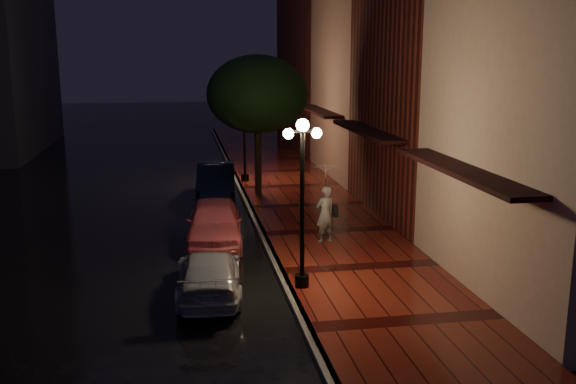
{
  "coord_description": "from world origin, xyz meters",
  "views": [
    {
      "loc": [
        -2.63,
        -20.28,
        6.05
      ],
      "look_at": [
        0.95,
        0.6,
        1.4
      ],
      "focal_mm": 40.0,
      "sensor_mm": 36.0,
      "label": 1
    }
  ],
  "objects_px": {
    "navy_car": "(216,181)",
    "woman_with_umbrella": "(326,191)",
    "streetlamp_far": "(244,128)",
    "parking_meter": "(300,219)",
    "streetlamp_near": "(302,193)",
    "silver_car": "(209,274)",
    "street_tree": "(258,97)",
    "pink_car": "(214,223)"
  },
  "relations": [
    {
      "from": "woman_with_umbrella",
      "to": "parking_meter",
      "type": "distance_m",
      "value": 1.19
    },
    {
      "from": "streetlamp_far",
      "to": "parking_meter",
      "type": "distance_m",
      "value": 10.54
    },
    {
      "from": "streetlamp_far",
      "to": "streetlamp_near",
      "type": "bearing_deg",
      "value": -90.0
    },
    {
      "from": "pink_car",
      "to": "woman_with_umbrella",
      "type": "distance_m",
      "value": 3.69
    },
    {
      "from": "navy_car",
      "to": "woman_with_umbrella",
      "type": "bearing_deg",
      "value": -64.04
    },
    {
      "from": "navy_car",
      "to": "woman_with_umbrella",
      "type": "relative_size",
      "value": 1.77
    },
    {
      "from": "streetlamp_near",
      "to": "parking_meter",
      "type": "xyz_separation_m",
      "value": [
        0.65,
        3.61,
        -1.64
      ]
    },
    {
      "from": "street_tree",
      "to": "silver_car",
      "type": "distance_m",
      "value": 11.74
    },
    {
      "from": "silver_car",
      "to": "woman_with_umbrella",
      "type": "bearing_deg",
      "value": -133.4
    },
    {
      "from": "navy_car",
      "to": "parking_meter",
      "type": "height_order",
      "value": "parking_meter"
    },
    {
      "from": "streetlamp_far",
      "to": "woman_with_umbrella",
      "type": "xyz_separation_m",
      "value": [
        1.47,
        -10.25,
        -0.79
      ]
    },
    {
      "from": "navy_car",
      "to": "streetlamp_near",
      "type": "bearing_deg",
      "value": -78.25
    },
    {
      "from": "navy_car",
      "to": "silver_car",
      "type": "xyz_separation_m",
      "value": [
        -0.84,
        -11.01,
        -0.16
      ]
    },
    {
      "from": "silver_car",
      "to": "parking_meter",
      "type": "bearing_deg",
      "value": -127.67
    },
    {
      "from": "silver_car",
      "to": "woman_with_umbrella",
      "type": "distance_m",
      "value": 5.39
    },
    {
      "from": "streetlamp_far",
      "to": "woman_with_umbrella",
      "type": "height_order",
      "value": "streetlamp_far"
    },
    {
      "from": "street_tree",
      "to": "parking_meter",
      "type": "bearing_deg",
      "value": -86.97
    },
    {
      "from": "street_tree",
      "to": "parking_meter",
      "type": "distance_m",
      "value": 8.09
    },
    {
      "from": "streetlamp_near",
      "to": "pink_car",
      "type": "bearing_deg",
      "value": 113.4
    },
    {
      "from": "street_tree",
      "to": "pink_car",
      "type": "distance_m",
      "value": 7.67
    },
    {
      "from": "streetlamp_far",
      "to": "street_tree",
      "type": "xyz_separation_m",
      "value": [
        0.26,
        -3.01,
        1.64
      ]
    },
    {
      "from": "silver_car",
      "to": "street_tree",
      "type": "bearing_deg",
      "value": -100.19
    },
    {
      "from": "parking_meter",
      "to": "navy_car",
      "type": "bearing_deg",
      "value": 116.7
    },
    {
      "from": "navy_car",
      "to": "silver_car",
      "type": "distance_m",
      "value": 11.04
    },
    {
      "from": "streetlamp_far",
      "to": "silver_car",
      "type": "relative_size",
      "value": 1.1
    },
    {
      "from": "pink_car",
      "to": "street_tree",
      "type": "bearing_deg",
      "value": 74.92
    },
    {
      "from": "street_tree",
      "to": "pink_car",
      "type": "relative_size",
      "value": 1.36
    },
    {
      "from": "woman_with_umbrella",
      "to": "silver_car",
      "type": "bearing_deg",
      "value": 22.66
    },
    {
      "from": "street_tree",
      "to": "parking_meter",
      "type": "relative_size",
      "value": 4.36
    },
    {
      "from": "streetlamp_near",
      "to": "street_tree",
      "type": "relative_size",
      "value": 0.74
    },
    {
      "from": "streetlamp_far",
      "to": "silver_car",
      "type": "height_order",
      "value": "streetlamp_far"
    },
    {
      "from": "silver_car",
      "to": "pink_car",
      "type": "bearing_deg",
      "value": -91.66
    },
    {
      "from": "streetlamp_far",
      "to": "woman_with_umbrella",
      "type": "distance_m",
      "value": 10.38
    },
    {
      "from": "street_tree",
      "to": "pink_car",
      "type": "height_order",
      "value": "street_tree"
    },
    {
      "from": "pink_car",
      "to": "streetlamp_near",
      "type": "bearing_deg",
      "value": -62.62
    },
    {
      "from": "streetlamp_near",
      "to": "woman_with_umbrella",
      "type": "xyz_separation_m",
      "value": [
        1.47,
        3.75,
        -0.79
      ]
    },
    {
      "from": "streetlamp_near",
      "to": "parking_meter",
      "type": "relative_size",
      "value": 3.24
    },
    {
      "from": "streetlamp_far",
      "to": "navy_car",
      "type": "xyz_separation_m",
      "value": [
        -1.51,
        -2.84,
        -1.87
      ]
    },
    {
      "from": "pink_car",
      "to": "silver_car",
      "type": "distance_m",
      "value": 4.41
    },
    {
      "from": "streetlamp_far",
      "to": "parking_meter",
      "type": "bearing_deg",
      "value": -86.42
    },
    {
      "from": "street_tree",
      "to": "pink_car",
      "type": "bearing_deg",
      "value": -109.06
    },
    {
      "from": "street_tree",
      "to": "navy_car",
      "type": "distance_m",
      "value": 3.94
    }
  ]
}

